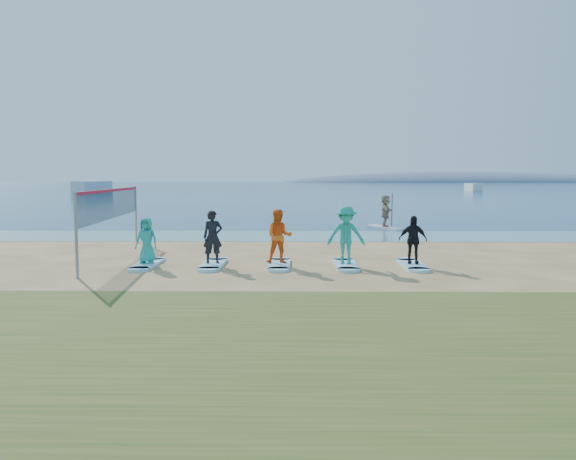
{
  "coord_description": "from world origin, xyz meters",
  "views": [
    {
      "loc": [
        1.02,
        -17.04,
        2.9
      ],
      "look_at": [
        0.75,
        2.0,
        1.1
      ],
      "focal_mm": 35.0,
      "sensor_mm": 36.0,
      "label": 1
    }
  ],
  "objects_px": {
    "volleyball_net": "(112,204)",
    "student_1": "(213,237)",
    "surfboard_0": "(147,264)",
    "surfboard_4": "(412,265)",
    "boat_offshore_a": "(92,194)",
    "surfboard_1": "(213,264)",
    "surfboard_3": "(346,265)",
    "boat_offshore_b": "(473,191)",
    "student_4": "(413,240)",
    "student_0": "(147,240)",
    "student_2": "(279,236)",
    "paddleboard": "(385,228)",
    "student_3": "(346,235)",
    "paddleboarder": "(386,211)",
    "surfboard_2": "(279,264)"
  },
  "relations": [
    {
      "from": "paddleboard",
      "to": "student_4",
      "type": "height_order",
      "value": "student_4"
    },
    {
      "from": "surfboard_0",
      "to": "surfboard_4",
      "type": "xyz_separation_m",
      "value": [
        8.7,
        0.0,
        0.0
      ]
    },
    {
      "from": "student_0",
      "to": "surfboard_4",
      "type": "distance_m",
      "value": 8.74
    },
    {
      "from": "paddleboarder",
      "to": "boat_offshore_b",
      "type": "distance_m",
      "value": 91.25
    },
    {
      "from": "surfboard_4",
      "to": "student_4",
      "type": "bearing_deg",
      "value": 0.0
    },
    {
      "from": "student_0",
      "to": "paddleboard",
      "type": "bearing_deg",
      "value": 60.92
    },
    {
      "from": "volleyball_net",
      "to": "surfboard_4",
      "type": "bearing_deg",
      "value": -11.65
    },
    {
      "from": "surfboard_1",
      "to": "student_2",
      "type": "bearing_deg",
      "value": 0.0
    },
    {
      "from": "surfboard_1",
      "to": "boat_offshore_b",
      "type": "bearing_deg",
      "value": 68.22
    },
    {
      "from": "boat_offshore_a",
      "to": "student_0",
      "type": "bearing_deg",
      "value": -52.73
    },
    {
      "from": "student_1",
      "to": "student_3",
      "type": "height_order",
      "value": "student_3"
    },
    {
      "from": "volleyball_net",
      "to": "surfboard_0",
      "type": "bearing_deg",
      "value": -50.02
    },
    {
      "from": "volleyball_net",
      "to": "surfboard_0",
      "type": "relative_size",
      "value": 4.11
    },
    {
      "from": "paddleboard",
      "to": "surfboard_0",
      "type": "relative_size",
      "value": 1.36
    },
    {
      "from": "student_0",
      "to": "student_2",
      "type": "relative_size",
      "value": 0.85
    },
    {
      "from": "surfboard_3",
      "to": "boat_offshore_a",
      "type": "bearing_deg",
      "value": 115.37
    },
    {
      "from": "paddleboarder",
      "to": "student_3",
      "type": "distance_m",
      "value": 13.77
    },
    {
      "from": "surfboard_2",
      "to": "student_3",
      "type": "distance_m",
      "value": 2.39
    },
    {
      "from": "boat_offshore_b",
      "to": "student_2",
      "type": "relative_size",
      "value": 3.24
    },
    {
      "from": "student_2",
      "to": "surfboard_3",
      "type": "bearing_deg",
      "value": -1.99
    },
    {
      "from": "student_0",
      "to": "surfboard_2",
      "type": "relative_size",
      "value": 0.68
    },
    {
      "from": "surfboard_0",
      "to": "surfboard_1",
      "type": "relative_size",
      "value": 1.0
    },
    {
      "from": "surfboard_0",
      "to": "surfboard_4",
      "type": "relative_size",
      "value": 1.0
    },
    {
      "from": "surfboard_1",
      "to": "surfboard_3",
      "type": "bearing_deg",
      "value": 0.0
    },
    {
      "from": "student_0",
      "to": "surfboard_1",
      "type": "distance_m",
      "value": 2.32
    },
    {
      "from": "student_1",
      "to": "student_4",
      "type": "height_order",
      "value": "student_1"
    },
    {
      "from": "surfboard_1",
      "to": "surfboard_3",
      "type": "distance_m",
      "value": 4.35
    },
    {
      "from": "volleyball_net",
      "to": "student_4",
      "type": "bearing_deg",
      "value": -11.65
    },
    {
      "from": "boat_offshore_b",
      "to": "surfboard_2",
      "type": "xyz_separation_m",
      "value": [
        -37.34,
        -98.89,
        0.04
      ]
    },
    {
      "from": "volleyball_net",
      "to": "boat_offshore_b",
      "type": "bearing_deg",
      "value": 65.78
    },
    {
      "from": "student_4",
      "to": "paddleboarder",
      "type": "bearing_deg",
      "value": 89.54
    },
    {
      "from": "surfboard_4",
      "to": "student_1",
      "type": "bearing_deg",
      "value": 180.0
    },
    {
      "from": "paddleboard",
      "to": "student_3",
      "type": "xyz_separation_m",
      "value": [
        -3.42,
        -13.34,
        0.97
      ]
    },
    {
      "from": "volleyball_net",
      "to": "boat_offshore_a",
      "type": "distance_m",
      "value": 78.09
    },
    {
      "from": "volleyball_net",
      "to": "boat_offshore_a",
      "type": "relative_size",
      "value": 1.21
    },
    {
      "from": "surfboard_2",
      "to": "surfboard_3",
      "type": "distance_m",
      "value": 2.18
    },
    {
      "from": "volleyball_net",
      "to": "surfboard_1",
      "type": "distance_m",
      "value": 4.91
    },
    {
      "from": "surfboard_3",
      "to": "surfboard_4",
      "type": "relative_size",
      "value": 1.0
    },
    {
      "from": "student_0",
      "to": "student_1",
      "type": "distance_m",
      "value": 2.18
    },
    {
      "from": "volleyball_net",
      "to": "boat_offshore_b",
      "type": "distance_m",
      "value": 106.07
    },
    {
      "from": "student_0",
      "to": "surfboard_2",
      "type": "height_order",
      "value": "student_0"
    },
    {
      "from": "volleyball_net",
      "to": "student_1",
      "type": "xyz_separation_m",
      "value": [
        3.99,
        -2.17,
        -0.95
      ]
    },
    {
      "from": "student_2",
      "to": "surfboard_3",
      "type": "distance_m",
      "value": 2.36
    },
    {
      "from": "surfboard_3",
      "to": "student_4",
      "type": "bearing_deg",
      "value": 0.0
    },
    {
      "from": "student_1",
      "to": "student_3",
      "type": "xyz_separation_m",
      "value": [
        4.35,
        0.0,
        0.08
      ]
    },
    {
      "from": "surfboard_0",
      "to": "paddleboarder",
      "type": "bearing_deg",
      "value": 53.3
    },
    {
      "from": "student_4",
      "to": "boat_offshore_a",
      "type": "bearing_deg",
      "value": 121.56
    },
    {
      "from": "paddleboarder",
      "to": "surfboard_2",
      "type": "height_order",
      "value": "paddleboarder"
    },
    {
      "from": "student_1",
      "to": "surfboard_3",
      "type": "bearing_deg",
      "value": -14.78
    },
    {
      "from": "volleyball_net",
      "to": "boat_offshore_b",
      "type": "xyz_separation_m",
      "value": [
        43.51,
        96.72,
        -1.9
      ]
    }
  ]
}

